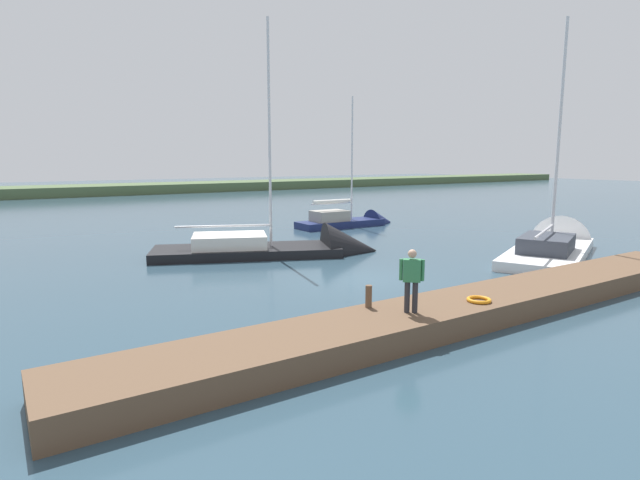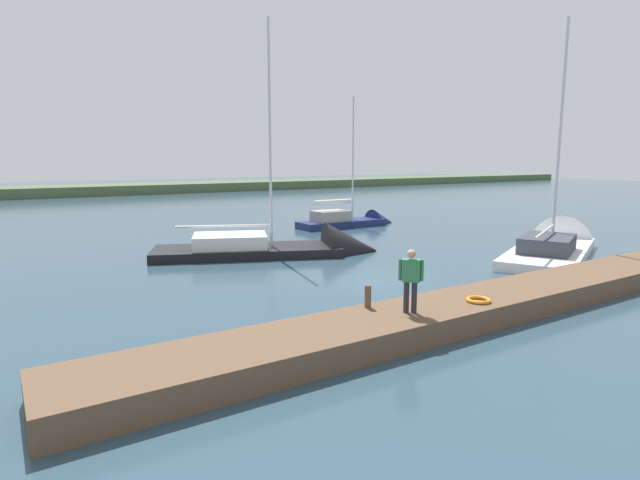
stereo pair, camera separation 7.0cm
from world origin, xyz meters
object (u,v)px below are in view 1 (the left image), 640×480
Objects in this scene: life_ring_buoy at (479,300)px; mooring_post_near at (369,296)px; sailboat_inner_slip at (296,251)px; sailboat_near_dock at (354,223)px; sailboat_mid_channel at (557,246)px; person_on_dock at (412,277)px.

mooring_post_near is at bearing -22.94° from life_ring_buoy.
mooring_post_near is 0.05× the size of sailboat_inner_slip.
mooring_post_near is 11.14m from sailboat_inner_slip.
life_ring_buoy is 0.07× the size of sailboat_near_dock.
mooring_post_near is at bearing 171.14° from sailboat_mid_channel.
sailboat_near_dock is at bearing 61.22° from sailboat_inner_slip.
sailboat_inner_slip is 1.27× the size of sailboat_near_dock.
sailboat_mid_channel is at bearing -4.46° from sailboat_inner_slip.
sailboat_mid_channel is 7.40× the size of person_on_dock.
sailboat_inner_slip is (-3.86, -10.42, -0.78)m from mooring_post_near.
sailboat_inner_slip is 10.91m from sailboat_near_dock.
sailboat_near_dock reaches higher than mooring_post_near.
sailboat_near_dock is at bearing 78.90° from sailboat_mid_channel.
sailboat_mid_channel is 15.91m from person_on_dock.
sailboat_mid_channel is (-12.65, -5.67, -0.52)m from life_ring_buoy.
sailboat_inner_slip is 1.00× the size of sailboat_mid_channel.
person_on_dock reaches higher than mooring_post_near.
life_ring_buoy is at bearing -72.24° from sailboat_inner_slip.
sailboat_near_dock reaches higher than life_ring_buoy.
sailboat_near_dock is (-12.39, -17.22, -0.75)m from mooring_post_near.
sailboat_near_dock reaches higher than person_on_dock.
mooring_post_near is 16.16m from sailboat_mid_channel.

